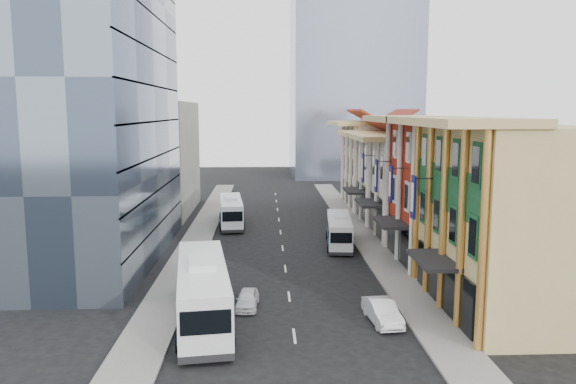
{
  "coord_description": "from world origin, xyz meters",
  "views": [
    {
      "loc": [
        -1.66,
        -29.86,
        12.92
      ],
      "look_at": [
        0.35,
        18.22,
        5.93
      ],
      "focal_mm": 35.0,
      "sensor_mm": 36.0,
      "label": 1
    }
  ],
  "objects_px": {
    "office_tower": "(83,86)",
    "bus_left_far": "(231,211)",
    "sedan_right": "(382,312)",
    "sedan_left": "(247,299)",
    "bus_left_near": "(203,290)",
    "bus_right": "(339,230)",
    "shophouse_tan": "(508,219)"
  },
  "relations": [
    {
      "from": "office_tower",
      "to": "bus_left_near",
      "type": "relative_size",
      "value": 2.37
    },
    {
      "from": "bus_left_near",
      "to": "bus_right",
      "type": "distance_m",
      "value": 22.44
    },
    {
      "from": "office_tower",
      "to": "bus_left_far",
      "type": "xyz_separation_m",
      "value": [
        11.5,
        14.03,
        -13.33
      ]
    },
    {
      "from": "shophouse_tan",
      "to": "sedan_left",
      "type": "bearing_deg",
      "value": 177.22
    },
    {
      "from": "bus_right",
      "to": "shophouse_tan",
      "type": "bearing_deg",
      "value": -59.3
    },
    {
      "from": "shophouse_tan",
      "to": "bus_right",
      "type": "bearing_deg",
      "value": 115.35
    },
    {
      "from": "bus_left_near",
      "to": "bus_right",
      "type": "height_order",
      "value": "bus_left_near"
    },
    {
      "from": "bus_left_far",
      "to": "bus_right",
      "type": "bearing_deg",
      "value": -47.44
    },
    {
      "from": "bus_left_far",
      "to": "sedan_right",
      "type": "distance_m",
      "value": 32.16
    },
    {
      "from": "bus_right",
      "to": "sedan_right",
      "type": "relative_size",
      "value": 2.22
    },
    {
      "from": "bus_left_near",
      "to": "bus_left_far",
      "type": "xyz_separation_m",
      "value": [
        0.0,
        29.64,
        -0.36
      ]
    },
    {
      "from": "bus_left_far",
      "to": "sedan_left",
      "type": "bearing_deg",
      "value": -89.38
    },
    {
      "from": "bus_left_near",
      "to": "sedan_right",
      "type": "height_order",
      "value": "bus_left_near"
    },
    {
      "from": "sedan_left",
      "to": "sedan_right",
      "type": "xyz_separation_m",
      "value": [
        8.36,
        -2.99,
        0.11
      ]
    },
    {
      "from": "bus_left_far",
      "to": "bus_left_near",
      "type": "bearing_deg",
      "value": -94.91
    },
    {
      "from": "shophouse_tan",
      "to": "bus_left_near",
      "type": "height_order",
      "value": "shophouse_tan"
    },
    {
      "from": "office_tower",
      "to": "bus_right",
      "type": "distance_m",
      "value": 26.52
    },
    {
      "from": "shophouse_tan",
      "to": "office_tower",
      "type": "distance_m",
      "value": 35.19
    },
    {
      "from": "shophouse_tan",
      "to": "sedan_right",
      "type": "distance_m",
      "value": 10.25
    },
    {
      "from": "office_tower",
      "to": "bus_left_near",
      "type": "height_order",
      "value": "office_tower"
    },
    {
      "from": "shophouse_tan",
      "to": "bus_left_far",
      "type": "relative_size",
      "value": 1.34
    },
    {
      "from": "shophouse_tan",
      "to": "bus_left_near",
      "type": "relative_size",
      "value": 1.1
    },
    {
      "from": "bus_left_far",
      "to": "sedan_right",
      "type": "height_order",
      "value": "bus_left_far"
    },
    {
      "from": "bus_left_near",
      "to": "bus_left_far",
      "type": "distance_m",
      "value": 29.64
    },
    {
      "from": "bus_left_near",
      "to": "bus_right",
      "type": "bearing_deg",
      "value": 52.95
    },
    {
      "from": "sedan_right",
      "to": "office_tower",
      "type": "bearing_deg",
      "value": 138.03
    },
    {
      "from": "bus_left_near",
      "to": "sedan_left",
      "type": "bearing_deg",
      "value": 34.96
    },
    {
      "from": "bus_left_far",
      "to": "office_tower",
      "type": "bearing_deg",
      "value": -134.25
    },
    {
      "from": "bus_right",
      "to": "bus_left_far",
      "type": "bearing_deg",
      "value": 142.82
    },
    {
      "from": "shophouse_tan",
      "to": "office_tower",
      "type": "bearing_deg",
      "value": 155.7
    },
    {
      "from": "bus_right",
      "to": "sedan_left",
      "type": "xyz_separation_m",
      "value": [
        -8.36,
        -17.12,
        -0.93
      ]
    },
    {
      "from": "sedan_right",
      "to": "shophouse_tan",
      "type": "bearing_deg",
      "value": 8.08
    }
  ]
}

